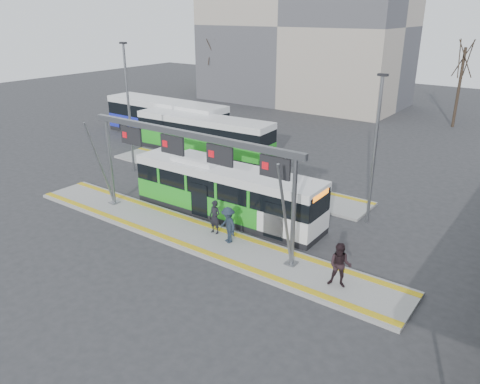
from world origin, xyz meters
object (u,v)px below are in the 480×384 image
at_px(gantry, 189,153).
at_px(passenger_c, 228,225).
at_px(passenger_a, 215,217).
at_px(hero_bus, 226,191).
at_px(passenger_b, 340,265).

bearing_deg(gantry, passenger_c, 1.54).
bearing_deg(gantry, passenger_a, 22.40).
xyz_separation_m(hero_bus, passenger_a, (1.11, -2.33, -0.40)).
relative_size(gantry, passenger_a, 7.45).
relative_size(gantry, passenger_c, 7.15).
xyz_separation_m(gantry, passenger_c, (2.28, 0.06, -3.24)).
xyz_separation_m(gantry, hero_bus, (0.02, 2.79, -2.88)).
bearing_deg(hero_bus, passenger_c, -51.52).
height_order(hero_bus, passenger_b, hero_bus).
distance_m(passenger_b, passenger_c, 6.06).
xyz_separation_m(passenger_a, passenger_c, (1.15, -0.40, 0.04)).
distance_m(gantry, hero_bus, 4.01).
relative_size(passenger_b, passenger_c, 1.06).
bearing_deg(gantry, passenger_b, -2.55).
bearing_deg(passenger_c, hero_bus, 152.75).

